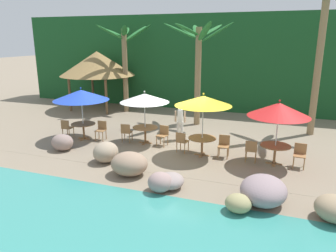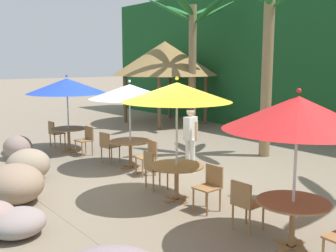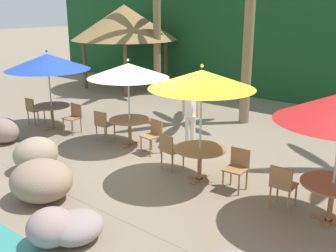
# 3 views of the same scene
# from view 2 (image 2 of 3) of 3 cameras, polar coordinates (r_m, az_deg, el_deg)

# --- Properties ---
(ground_plane) EXTENTS (120.00, 120.00, 0.00)m
(ground_plane) POSITION_cam_2_polar(r_m,az_deg,el_deg) (9.51, -1.39, -8.23)
(ground_plane) COLOR gray
(terrace_deck) EXTENTS (18.00, 5.20, 0.01)m
(terrace_deck) POSITION_cam_2_polar(r_m,az_deg,el_deg) (9.51, -1.39, -8.20)
(terrace_deck) COLOR gray
(terrace_deck) RESTS_ON ground
(rock_seawall) EXTENTS (17.59, 3.30, 0.88)m
(rock_seawall) POSITION_cam_2_polar(r_m,az_deg,el_deg) (6.81, -16.94, -12.50)
(rock_seawall) COLOR gray
(rock_seawall) RESTS_ON ground
(umbrella_blue) EXTENTS (2.49, 2.49, 2.42)m
(umbrella_blue) POSITION_cam_2_polar(r_m,az_deg,el_deg) (13.05, -13.99, 5.47)
(umbrella_blue) COLOR silver
(umbrella_blue) RESTS_ON ground
(dining_table_blue) EXTENTS (1.10, 1.10, 0.74)m
(dining_table_blue) POSITION_cam_2_polar(r_m,az_deg,el_deg) (13.21, -13.75, -0.84)
(dining_table_blue) COLOR olive
(dining_table_blue) RESTS_ON ground
(chair_blue_seaward) EXTENTS (0.46, 0.47, 0.87)m
(chair_blue_seaward) POSITION_cam_2_polar(r_m,az_deg,el_deg) (12.56, -11.39, -1.73)
(chair_blue_seaward) COLOR #9E7042
(chair_blue_seaward) RESTS_ON ground
(chair_blue_inland) EXTENTS (0.43, 0.44, 0.87)m
(chair_blue_inland) POSITION_cam_2_polar(r_m,az_deg,el_deg) (13.95, -15.60, -0.82)
(chair_blue_inland) COLOR #9E7042
(chair_blue_inland) RESTS_ON ground
(umbrella_white) EXTENTS (2.14, 2.14, 2.35)m
(umbrella_white) POSITION_cam_2_polar(r_m,az_deg,el_deg) (10.68, -5.41, 4.83)
(umbrella_white) COLOR silver
(umbrella_white) RESTS_ON ground
(dining_table_white) EXTENTS (1.10, 1.10, 0.74)m
(dining_table_white) POSITION_cam_2_polar(r_m,az_deg,el_deg) (10.88, -5.30, -2.71)
(dining_table_white) COLOR olive
(dining_table_white) RESTS_ON ground
(chair_white_seaward) EXTENTS (0.47, 0.47, 0.87)m
(chair_white_seaward) POSITION_cam_2_polar(r_m,az_deg,el_deg) (10.20, -2.72, -4.05)
(chair_white_seaward) COLOR #9E7042
(chair_white_seaward) RESTS_ON ground
(chair_white_inland) EXTENTS (0.48, 0.48, 0.87)m
(chair_white_inland) POSITION_cam_2_polar(r_m,az_deg,el_deg) (11.48, -8.43, -2.66)
(chair_white_inland) COLOR #9E7042
(chair_white_inland) RESTS_ON ground
(umbrella_yellow) EXTENTS (2.20, 2.20, 2.53)m
(umbrella_yellow) POSITION_cam_2_polar(r_m,az_deg,el_deg) (8.05, 1.25, 4.75)
(umbrella_yellow) COLOR silver
(umbrella_yellow) RESTS_ON ground
(dining_table_yellow) EXTENTS (1.10, 1.10, 0.74)m
(dining_table_yellow) POSITION_cam_2_polar(r_m,az_deg,el_deg) (8.33, 1.21, -6.33)
(dining_table_yellow) COLOR olive
(dining_table_yellow) RESTS_ON ground
(chair_yellow_seaward) EXTENTS (0.44, 0.45, 0.87)m
(chair_yellow_seaward) POSITION_cam_2_polar(r_m,az_deg,el_deg) (7.84, 5.94, -8.14)
(chair_yellow_seaward) COLOR #9E7042
(chair_yellow_seaward) RESTS_ON ground
(chair_yellow_inland) EXTENTS (0.48, 0.48, 0.87)m
(chair_yellow_inland) POSITION_cam_2_polar(r_m,az_deg,el_deg) (9.02, -2.12, -5.79)
(chair_yellow_inland) COLOR #9E7042
(chair_yellow_inland) RESTS_ON ground
(umbrella_red) EXTENTS (2.21, 2.21, 2.44)m
(umbrella_red) POSITION_cam_2_polar(r_m,az_deg,el_deg) (6.21, 17.74, 1.75)
(umbrella_red) COLOR silver
(umbrella_red) RESTS_ON ground
(dining_table_red) EXTENTS (1.10, 1.10, 0.74)m
(dining_table_red) POSITION_cam_2_polar(r_m,az_deg,el_deg) (6.55, 17.11, -11.07)
(dining_table_red) COLOR olive
(dining_table_red) RESTS_ON ground
(chair_red_inland) EXTENTS (0.43, 0.44, 0.87)m
(chair_red_inland) POSITION_cam_2_polar(r_m,az_deg,el_deg) (6.98, 10.72, -10.43)
(chair_red_inland) COLOR #9E7042
(chair_red_inland) RESTS_ON ground
(palm_tree_nearest) EXTENTS (3.64, 3.52, 5.34)m
(palm_tree_nearest) POSITION_cam_2_polar(r_m,az_deg,el_deg) (16.99, 3.52, 11.90)
(palm_tree_nearest) COLOR olive
(palm_tree_nearest) RESTS_ON ground
(palm_tree_second) EXTENTS (3.50, 3.51, 5.33)m
(palm_tree_second) POSITION_cam_2_polar(r_m,az_deg,el_deg) (12.41, 13.84, 13.08)
(palm_tree_second) COLOR olive
(palm_tree_second) RESTS_ON ground
(palapa_hut) EXTENTS (4.79, 4.79, 3.72)m
(palapa_hut) POSITION_cam_2_polar(r_m,az_deg,el_deg) (18.67, -0.44, 9.43)
(palapa_hut) COLOR brown
(palapa_hut) RESTS_ON ground
(waiter_in_white) EXTENTS (0.52, 0.37, 1.70)m
(waiter_in_white) POSITION_cam_2_polar(r_m,az_deg,el_deg) (10.35, 3.15, -1.18)
(waiter_in_white) COLOR white
(waiter_in_white) RESTS_ON ground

